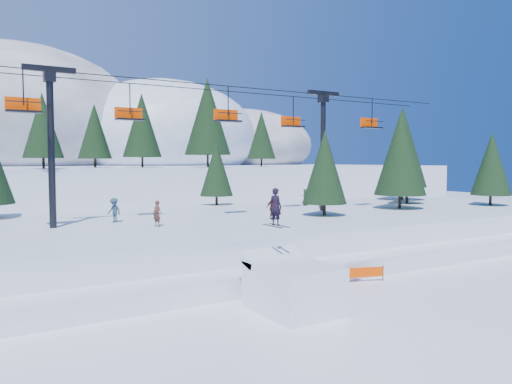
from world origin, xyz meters
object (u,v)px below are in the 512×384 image
jump_kicker (292,285)px  chairlift (200,127)px  banner_far (400,259)px  banner_near (360,273)px

jump_kicker → chairlift: size_ratio=0.12×
banner_far → banner_near: bearing=-161.2°
chairlift → banner_near: (3.56, -13.43, -8.78)m
jump_kicker → banner_near: 6.81m
chairlift → banner_near: size_ratio=17.02×
jump_kicker → chairlift: 17.98m
banner_near → banner_far: bearing=18.8°
chairlift → banner_far: 16.96m
banner_near → banner_far: same height
chairlift → banner_far: size_ratio=16.30×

